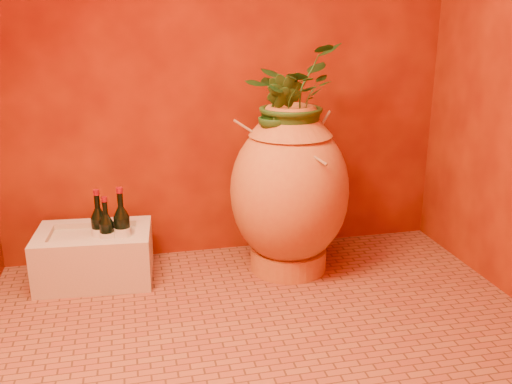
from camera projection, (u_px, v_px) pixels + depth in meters
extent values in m
plane|color=brown|center=(269.00, 337.00, 2.47)|extent=(2.50, 2.50, 0.00)
cube|color=#570E04|center=(225.00, 30.00, 3.02)|extent=(2.50, 0.02, 2.50)
cylinder|color=#AF7431|center=(288.00, 258.00, 3.11)|extent=(0.53, 0.53, 0.12)
ellipsoid|color=#AF7431|center=(289.00, 192.00, 2.99)|extent=(0.81, 0.81, 0.78)
cone|color=#AF7431|center=(291.00, 124.00, 2.88)|extent=(0.56, 0.56, 0.12)
torus|color=#AF7431|center=(291.00, 110.00, 2.86)|extent=(0.34, 0.34, 0.05)
cylinder|color=olive|center=(278.00, 148.00, 2.85)|extent=(0.41, 0.29, 0.26)
cylinder|color=olive|center=(293.00, 144.00, 2.79)|extent=(0.24, 0.36, 0.15)
cylinder|color=olive|center=(314.00, 137.00, 2.85)|extent=(0.25, 0.24, 0.23)
cube|color=beige|center=(95.00, 258.00, 2.96)|extent=(0.61, 0.43, 0.24)
cube|color=beige|center=(94.00, 223.00, 3.07)|extent=(0.58, 0.12, 0.03)
cube|color=beige|center=(91.00, 245.00, 2.77)|extent=(0.58, 0.12, 0.03)
cube|color=beige|center=(41.00, 238.00, 2.87)|extent=(0.09, 0.25, 0.03)
cube|color=beige|center=(143.00, 230.00, 2.97)|extent=(0.09, 0.25, 0.03)
cylinder|color=black|center=(123.00, 235.00, 2.93)|extent=(0.08, 0.08, 0.20)
cone|color=black|center=(121.00, 212.00, 2.89)|extent=(0.08, 0.08, 0.05)
cylinder|color=black|center=(120.00, 200.00, 2.87)|extent=(0.03, 0.03, 0.08)
cylinder|color=maroon|center=(119.00, 190.00, 2.86)|extent=(0.03, 0.03, 0.03)
cylinder|color=silver|center=(123.00, 235.00, 2.93)|extent=(0.09, 0.09, 0.09)
cylinder|color=black|center=(100.00, 235.00, 2.94)|extent=(0.08, 0.08, 0.19)
cone|color=black|center=(98.00, 213.00, 2.90)|extent=(0.08, 0.08, 0.05)
cylinder|color=black|center=(97.00, 201.00, 2.88)|extent=(0.03, 0.03, 0.07)
cylinder|color=maroon|center=(96.00, 192.00, 2.87)|extent=(0.03, 0.03, 0.03)
cylinder|color=silver|center=(100.00, 235.00, 2.94)|extent=(0.08, 0.08, 0.08)
cylinder|color=black|center=(108.00, 239.00, 2.91)|extent=(0.07, 0.07, 0.17)
cone|color=black|center=(106.00, 218.00, 2.88)|extent=(0.07, 0.07, 0.05)
cylinder|color=black|center=(105.00, 208.00, 2.86)|extent=(0.03, 0.03, 0.07)
cylinder|color=maroon|center=(104.00, 199.00, 2.85)|extent=(0.03, 0.03, 0.02)
cylinder|color=silver|center=(108.00, 239.00, 2.91)|extent=(0.08, 0.08, 0.08)
cylinder|color=#A57026|center=(284.00, 122.00, 3.16)|extent=(0.03, 0.15, 0.03)
cylinder|color=#A57026|center=(288.00, 132.00, 3.10)|extent=(0.02, 0.02, 0.09)
torus|color=#A57026|center=(284.00, 112.00, 3.14)|extent=(0.08, 0.01, 0.08)
cylinder|color=#A57026|center=(284.00, 117.00, 3.15)|extent=(0.01, 0.01, 0.06)
imported|color=#204E1C|center=(291.00, 98.00, 2.87)|extent=(0.64, 0.64, 0.54)
imported|color=#204E1C|center=(280.00, 113.00, 2.81)|extent=(0.28, 0.27, 0.40)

